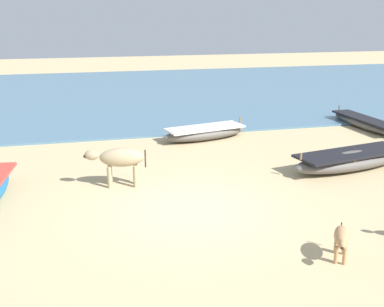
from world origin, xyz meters
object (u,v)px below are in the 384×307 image
object	(u,v)px
calf_far_tan	(341,238)
fishing_boat_4	(351,160)
fishing_boat_2	(366,123)
cow_adult_dun	(120,159)
fishing_boat_0	(205,133)

from	to	relation	value
calf_far_tan	fishing_boat_4	bearing A→B (deg)	176.06
fishing_boat_2	calf_far_tan	distance (m)	11.25
cow_adult_dun	calf_far_tan	distance (m)	6.13
fishing_boat_2	calf_far_tan	bearing A→B (deg)	141.38
fishing_boat_4	fishing_boat_0	bearing A→B (deg)	-63.69
fishing_boat_2	calf_far_tan	world-z (taller)	calf_far_tan
fishing_boat_0	fishing_boat_2	world-z (taller)	fishing_boat_0
fishing_boat_2	fishing_boat_4	bearing A→B (deg)	139.50
fishing_boat_4	calf_far_tan	world-z (taller)	fishing_boat_4
calf_far_tan	fishing_boat_2	bearing A→B (deg)	174.22
fishing_boat_0	calf_far_tan	distance (m)	9.04
cow_adult_dun	fishing_boat_4	bearing A→B (deg)	-173.37
fishing_boat_0	fishing_boat_2	size ratio (longest dim) A/B	0.83
fishing_boat_0	calf_far_tan	size ratio (longest dim) A/B	3.78
fishing_boat_0	fishing_boat_4	bearing A→B (deg)	-65.79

